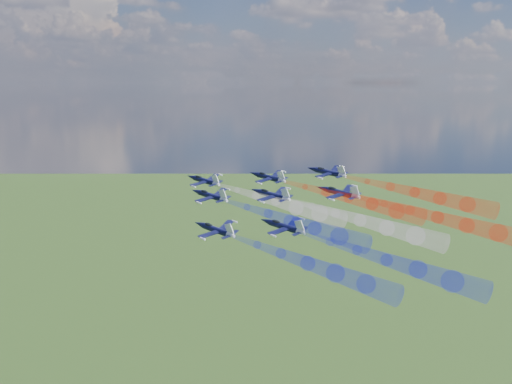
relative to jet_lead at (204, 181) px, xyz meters
name	(u,v)px	position (x,y,z in m)	size (l,w,h in m)	color
jet_lead	(204,181)	(0.00, 0.00, 0.00)	(10.51, 13.14, 3.50)	black
trail_lead	(276,201)	(14.08, -21.21, -2.27)	(4.38, 39.50, 4.38)	white
jet_inner_left	(211,196)	(-0.91, -14.42, -1.45)	(10.51, 13.14, 3.50)	black
trail_inner_left	(290,221)	(13.17, -35.63, -3.72)	(4.38, 39.50, 4.38)	#171EC6
jet_inner_right	(269,177)	(16.76, -5.79, 1.13)	(10.51, 13.14, 3.50)	black
trail_inner_right	(348,198)	(30.83, -27.00, -1.13)	(4.38, 39.50, 4.38)	red
jet_outer_left	(216,230)	(-2.95, -31.37, -5.85)	(10.51, 13.14, 3.50)	black
trail_outer_left	(307,263)	(11.13, -52.58, -8.12)	(4.38, 39.50, 4.38)	#171EC6
jet_center_third	(272,195)	(13.53, -19.77, -0.94)	(10.51, 13.14, 3.50)	black
trail_center_third	(360,220)	(27.61, -40.98, -3.20)	(4.38, 39.50, 4.38)	white
jet_outer_right	(328,172)	(32.20, -10.27, 2.58)	(10.51, 13.14, 3.50)	black
trail_outer_right	(414,192)	(46.27, -31.47, 0.31)	(4.38, 39.50, 4.38)	red
jet_rear_left	(284,227)	(11.54, -36.17, -4.90)	(10.51, 13.14, 3.50)	black
trail_rear_left	(386,260)	(25.62, -57.38, -7.17)	(4.38, 39.50, 4.38)	#171EC6
jet_rear_right	(340,193)	(29.55, -24.78, -0.20)	(10.51, 13.14, 3.50)	black
trail_rear_right	(437,217)	(43.62, -45.99, -2.47)	(4.38, 39.50, 4.38)	red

